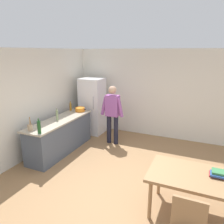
{
  "coord_description": "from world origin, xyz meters",
  "views": [
    {
      "loc": [
        1.42,
        -3.56,
        2.62
      ],
      "look_at": [
        -0.72,
        1.3,
        1.12
      ],
      "focal_mm": 34.58,
      "sensor_mm": 36.0,
      "label": 1
    }
  ],
  "objects_px": {
    "person": "(112,111)",
    "bottle_oil_amber": "(71,107)",
    "refrigerator": "(93,106)",
    "utensil_jar": "(30,127)",
    "cooking_pot": "(80,109)",
    "bottle_wine_green": "(39,127)",
    "dining_table": "(194,179)",
    "book_stack": "(219,174)",
    "bottle_vinegar_tall": "(57,115)"
  },
  "relations": [
    {
      "from": "dining_table",
      "to": "bottle_oil_amber",
      "type": "relative_size",
      "value": 5.0
    },
    {
      "from": "cooking_pot",
      "to": "bottle_wine_green",
      "type": "height_order",
      "value": "bottle_wine_green"
    },
    {
      "from": "cooking_pot",
      "to": "utensil_jar",
      "type": "height_order",
      "value": "utensil_jar"
    },
    {
      "from": "utensil_jar",
      "to": "bottle_vinegar_tall",
      "type": "bearing_deg",
      "value": 84.28
    },
    {
      "from": "refrigerator",
      "to": "utensil_jar",
      "type": "distance_m",
      "value": 2.54
    },
    {
      "from": "dining_table",
      "to": "person",
      "type": "bearing_deg",
      "value": 137.59
    },
    {
      "from": "bottle_oil_amber",
      "to": "book_stack",
      "type": "distance_m",
      "value": 4.4
    },
    {
      "from": "dining_table",
      "to": "bottle_wine_green",
      "type": "distance_m",
      "value": 3.21
    },
    {
      "from": "refrigerator",
      "to": "bottle_wine_green",
      "type": "height_order",
      "value": "refrigerator"
    },
    {
      "from": "dining_table",
      "to": "book_stack",
      "type": "height_order",
      "value": "book_stack"
    },
    {
      "from": "dining_table",
      "to": "book_stack",
      "type": "relative_size",
      "value": 5.08
    },
    {
      "from": "bottle_oil_amber",
      "to": "bottle_wine_green",
      "type": "bearing_deg",
      "value": -76.18
    },
    {
      "from": "refrigerator",
      "to": "bottle_vinegar_tall",
      "type": "bearing_deg",
      "value": -94.05
    },
    {
      "from": "refrigerator",
      "to": "person",
      "type": "height_order",
      "value": "refrigerator"
    },
    {
      "from": "bottle_oil_amber",
      "to": "bottle_wine_green",
      "type": "height_order",
      "value": "bottle_wine_green"
    },
    {
      "from": "cooking_pot",
      "to": "book_stack",
      "type": "height_order",
      "value": "cooking_pot"
    },
    {
      "from": "bottle_oil_amber",
      "to": "dining_table",
      "type": "bearing_deg",
      "value": -28.29
    },
    {
      "from": "utensil_jar",
      "to": "bottle_vinegar_tall",
      "type": "relative_size",
      "value": 1.0
    },
    {
      "from": "person",
      "to": "bottle_vinegar_tall",
      "type": "distance_m",
      "value": 1.55
    },
    {
      "from": "bottle_oil_amber",
      "to": "refrigerator",
      "type": "bearing_deg",
      "value": 65.34
    },
    {
      "from": "dining_table",
      "to": "refrigerator",
      "type": "bearing_deg",
      "value": 140.71
    },
    {
      "from": "cooking_pot",
      "to": "bottle_oil_amber",
      "type": "relative_size",
      "value": 1.43
    },
    {
      "from": "dining_table",
      "to": "bottle_oil_amber",
      "type": "height_order",
      "value": "bottle_oil_amber"
    },
    {
      "from": "bottle_vinegar_tall",
      "to": "person",
      "type": "bearing_deg",
      "value": 46.28
    },
    {
      "from": "cooking_pot",
      "to": "bottle_vinegar_tall",
      "type": "distance_m",
      "value": 0.97
    },
    {
      "from": "bottle_vinegar_tall",
      "to": "bottle_wine_green",
      "type": "xyz_separation_m",
      "value": [
        0.23,
        -0.92,
        0.01
      ]
    },
    {
      "from": "person",
      "to": "dining_table",
      "type": "relative_size",
      "value": 1.21
    },
    {
      "from": "refrigerator",
      "to": "bottle_vinegar_tall",
      "type": "xyz_separation_m",
      "value": [
        -0.12,
        -1.67,
        0.14
      ]
    },
    {
      "from": "cooking_pot",
      "to": "dining_table",
      "type": "bearing_deg",
      "value": -30.91
    },
    {
      "from": "dining_table",
      "to": "bottle_wine_green",
      "type": "relative_size",
      "value": 4.12
    },
    {
      "from": "person",
      "to": "bottle_oil_amber",
      "type": "relative_size",
      "value": 6.07
    },
    {
      "from": "dining_table",
      "to": "bottle_vinegar_tall",
      "type": "relative_size",
      "value": 4.37
    },
    {
      "from": "person",
      "to": "cooking_pot",
      "type": "height_order",
      "value": "person"
    },
    {
      "from": "refrigerator",
      "to": "dining_table",
      "type": "height_order",
      "value": "refrigerator"
    },
    {
      "from": "refrigerator",
      "to": "book_stack",
      "type": "xyz_separation_m",
      "value": [
        3.65,
        -2.59,
        -0.11
      ]
    },
    {
      "from": "bottle_vinegar_tall",
      "to": "bottle_oil_amber",
      "type": "xyz_separation_m",
      "value": [
        -0.22,
        0.93,
        -0.02
      ]
    },
    {
      "from": "utensil_jar",
      "to": "book_stack",
      "type": "bearing_deg",
      "value": -0.95
    },
    {
      "from": "book_stack",
      "to": "cooking_pot",
      "type": "bearing_deg",
      "value": 152.82
    },
    {
      "from": "cooking_pot",
      "to": "book_stack",
      "type": "xyz_separation_m",
      "value": [
        3.68,
        -1.89,
        -0.17
      ]
    },
    {
      "from": "refrigerator",
      "to": "person",
      "type": "relative_size",
      "value": 1.06
    },
    {
      "from": "bottle_wine_green",
      "to": "bottle_oil_amber",
      "type": "bearing_deg",
      "value": 103.82
    },
    {
      "from": "person",
      "to": "utensil_jar",
      "type": "xyz_separation_m",
      "value": [
        -1.15,
        -1.98,
        0.0
      ]
    },
    {
      "from": "refrigerator",
      "to": "person",
      "type": "bearing_deg",
      "value": -30.23
    },
    {
      "from": "bottle_oil_amber",
      "to": "person",
      "type": "bearing_deg",
      "value": 8.26
    },
    {
      "from": "utensil_jar",
      "to": "book_stack",
      "type": "height_order",
      "value": "utensil_jar"
    },
    {
      "from": "utensil_jar",
      "to": "bottle_wine_green",
      "type": "distance_m",
      "value": 0.33
    },
    {
      "from": "utensil_jar",
      "to": "bottle_vinegar_tall",
      "type": "distance_m",
      "value": 0.86
    },
    {
      "from": "utensil_jar",
      "to": "bottle_oil_amber",
      "type": "xyz_separation_m",
      "value": [
        -0.14,
        1.79,
        0.04
      ]
    },
    {
      "from": "refrigerator",
      "to": "dining_table",
      "type": "relative_size",
      "value": 1.29
    },
    {
      "from": "refrigerator",
      "to": "bottle_oil_amber",
      "type": "distance_m",
      "value": 0.82
    }
  ]
}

